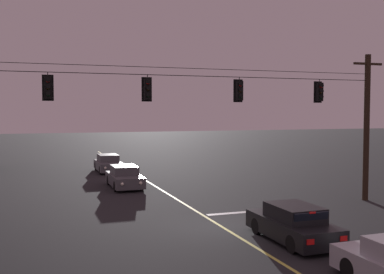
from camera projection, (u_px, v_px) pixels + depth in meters
ground_plane at (223, 227)px, 19.40m from camera, size 180.00×180.00×0.00m
lane_centre_stripe at (165, 192)px, 27.85m from camera, size 0.14×60.00×0.01m
stop_bar_paint at (240, 212)px, 22.25m from camera, size 3.40×0.36×0.01m
signal_span_assembly at (199, 127)px, 21.96m from camera, size 21.26×0.32×7.94m
traffic_light_leftmost at (48, 87)px, 19.61m from camera, size 0.48×0.41×1.22m
traffic_light_left_inner at (148, 89)px, 21.03m from camera, size 0.48×0.41×1.22m
traffic_light_centre at (239, 91)px, 22.53m from camera, size 0.48×0.41×1.22m
traffic_light_right_inner at (320, 92)px, 24.03m from camera, size 0.48×0.41×1.22m
car_waiting_near_lane at (293, 224)px, 17.29m from camera, size 1.80×4.33×1.39m
car_oncoming_lead at (125, 177)px, 29.57m from camera, size 1.80×4.42×1.39m
car_oncoming_trailing at (108, 164)px, 37.30m from camera, size 1.80×4.42×1.39m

